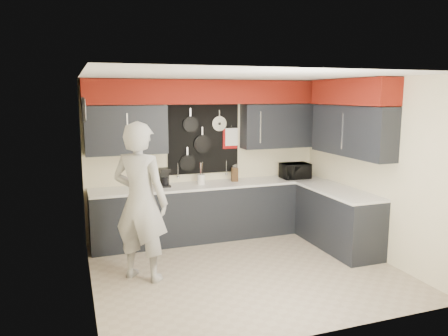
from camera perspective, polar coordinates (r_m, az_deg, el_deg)
name	(u,v)px	position (r m, az deg, el deg)	size (l,w,h in m)	color
ground	(245,270)	(6.13, 2.73, -13.12)	(4.00, 4.00, 0.00)	tan
back_wall_assembly	(209,116)	(7.17, -1.96, 6.76)	(4.00, 0.36, 2.60)	#F3E5BC
right_wall_assembly	(354,123)	(6.81, 16.65, 5.64)	(0.36, 3.50, 2.60)	#F3E5BC
left_wall_assembly	(87,184)	(5.34, -17.44, -1.98)	(0.05, 3.50, 2.60)	#F3E5BC
base_cabinets	(247,213)	(7.14, 2.96, -5.90)	(3.95, 2.20, 0.92)	black
microwave	(295,171)	(7.67, 9.26, -0.37)	(0.48, 0.33, 0.27)	black
knife_block	(235,175)	(7.33, 1.39, -0.86)	(0.10, 0.10, 0.23)	#332010
utensil_crock	(201,179)	(7.09, -3.00, -1.50)	(0.12, 0.12, 0.16)	white
coffee_maker	(164,177)	(6.97, -7.79, -1.17)	(0.16, 0.20, 0.29)	black
person	(140,202)	(5.63, -10.86, -4.38)	(0.75, 0.49, 2.04)	#A7A7A5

